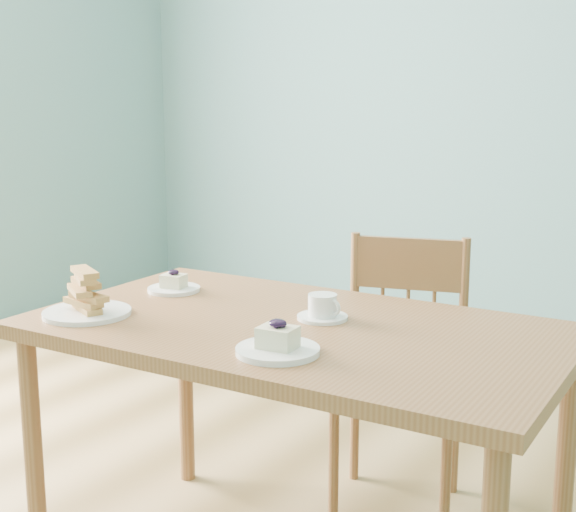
{
  "coord_description": "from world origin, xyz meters",
  "views": [
    {
      "loc": [
        1.24,
        -1.46,
        1.25
      ],
      "look_at": [
        0.12,
        0.15,
        0.85
      ],
      "focal_mm": 50.0,
      "sensor_mm": 36.0,
      "label": 1
    }
  ],
  "objects_px": {
    "dining_chair": "(401,373)",
    "biscotti_plate": "(86,300)",
    "cheesecake_plate_near": "(278,345)",
    "coffee_cup": "(323,309)",
    "cheesecake_plate_far": "(174,286)",
    "dining_table": "(295,351)"
  },
  "relations": [
    {
      "from": "cheesecake_plate_near",
      "to": "cheesecake_plate_far",
      "type": "xyz_separation_m",
      "value": [
        -0.57,
        0.29,
        -0.0
      ]
    },
    {
      "from": "coffee_cup",
      "to": "cheesecake_plate_far",
      "type": "bearing_deg",
      "value": -172.32
    },
    {
      "from": "coffee_cup",
      "to": "dining_table",
      "type": "bearing_deg",
      "value": -104.63
    },
    {
      "from": "dining_table",
      "to": "dining_chair",
      "type": "xyz_separation_m",
      "value": [
        0.03,
        0.53,
        -0.21
      ]
    },
    {
      "from": "dining_chair",
      "to": "coffee_cup",
      "type": "height_order",
      "value": "dining_chair"
    },
    {
      "from": "coffee_cup",
      "to": "biscotti_plate",
      "type": "relative_size",
      "value": 0.57
    },
    {
      "from": "cheesecake_plate_near",
      "to": "coffee_cup",
      "type": "xyz_separation_m",
      "value": [
        -0.06,
        0.28,
        0.01
      ]
    },
    {
      "from": "dining_chair",
      "to": "cheesecake_plate_far",
      "type": "height_order",
      "value": "dining_chair"
    },
    {
      "from": "dining_table",
      "to": "dining_chair",
      "type": "relative_size",
      "value": 1.64
    },
    {
      "from": "dining_chair",
      "to": "coffee_cup",
      "type": "xyz_separation_m",
      "value": [
        0.01,
        -0.45,
        0.3
      ]
    },
    {
      "from": "dining_table",
      "to": "biscotti_plate",
      "type": "xyz_separation_m",
      "value": [
        -0.48,
        -0.23,
        0.11
      ]
    },
    {
      "from": "dining_table",
      "to": "coffee_cup",
      "type": "relative_size",
      "value": 10.65
    },
    {
      "from": "dining_table",
      "to": "cheesecake_plate_far",
      "type": "bearing_deg",
      "value": 166.46
    },
    {
      "from": "cheesecake_plate_near",
      "to": "coffee_cup",
      "type": "bearing_deg",
      "value": 102.79
    },
    {
      "from": "dining_chair",
      "to": "biscotti_plate",
      "type": "bearing_deg",
      "value": -142.04
    },
    {
      "from": "cheesecake_plate_near",
      "to": "coffee_cup",
      "type": "height_order",
      "value": "cheesecake_plate_near"
    },
    {
      "from": "dining_chair",
      "to": "coffee_cup",
      "type": "distance_m",
      "value": 0.55
    },
    {
      "from": "dining_chair",
      "to": "coffee_cup",
      "type": "bearing_deg",
      "value": -107.7
    },
    {
      "from": "dining_table",
      "to": "dining_chair",
      "type": "height_order",
      "value": "dining_chair"
    },
    {
      "from": "coffee_cup",
      "to": "biscotti_plate",
      "type": "distance_m",
      "value": 0.6
    },
    {
      "from": "dining_chair",
      "to": "cheesecake_plate_near",
      "type": "xyz_separation_m",
      "value": [
        0.07,
        -0.74,
        0.3
      ]
    },
    {
      "from": "cheesecake_plate_far",
      "to": "biscotti_plate",
      "type": "distance_m",
      "value": 0.31
    }
  ]
}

